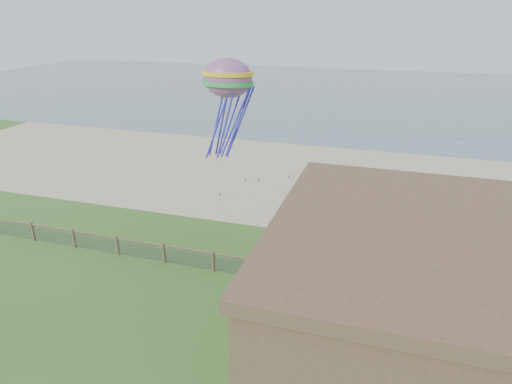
% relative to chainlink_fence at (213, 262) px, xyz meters
% --- Properties ---
extents(ground, '(160.00, 160.00, 0.00)m').
position_rel_chainlink_fence_xyz_m(ground, '(0.00, -6.00, -0.55)').
color(ground, '#386221').
rests_on(ground, ground).
extents(sand_beach, '(72.00, 20.00, 0.02)m').
position_rel_chainlink_fence_xyz_m(sand_beach, '(0.00, 16.00, -0.55)').
color(sand_beach, tan).
rests_on(sand_beach, ground).
extents(ocean, '(160.00, 68.00, 0.02)m').
position_rel_chainlink_fence_xyz_m(ocean, '(0.00, 60.00, -0.55)').
color(ocean, slate).
rests_on(ocean, ground).
extents(chainlink_fence, '(36.20, 0.20, 1.25)m').
position_rel_chainlink_fence_xyz_m(chainlink_fence, '(0.00, 0.00, 0.00)').
color(chainlink_fence, brown).
rests_on(chainlink_fence, ground).
extents(motel_deck, '(15.00, 2.00, 0.50)m').
position_rel_chainlink_fence_xyz_m(motel_deck, '(13.00, -1.00, -0.30)').
color(motel_deck, brown).
rests_on(motel_deck, ground).
extents(picnic_table, '(1.98, 1.54, 0.80)m').
position_rel_chainlink_fence_xyz_m(picnic_table, '(3.12, -1.66, -0.15)').
color(picnic_table, brown).
rests_on(picnic_table, ground).
extents(octopus_kite, '(3.42, 2.44, 6.96)m').
position_rel_chainlink_fence_xyz_m(octopus_kite, '(-1.68, 7.26, 7.03)').
color(octopus_kite, '#F93727').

